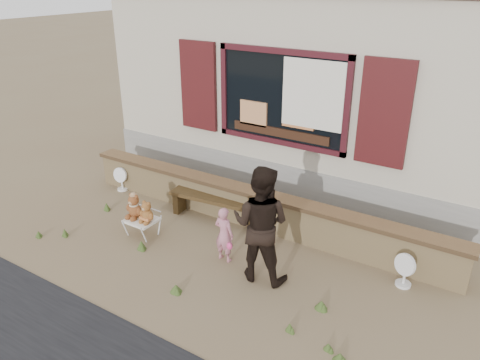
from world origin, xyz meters
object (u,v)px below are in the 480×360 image
Objects in this scene: teddy_bear_left at (134,205)px; teddy_bear_right at (147,211)px; folding_chair at (142,221)px; child at (224,234)px; adult at (261,224)px; bench at (216,203)px.

teddy_bear_left is 0.28m from teddy_bear_right.
folding_chair is at bearing 0.00° from teddy_bear_left.
adult reaches higher than child.
adult is at bearing 1.55° from teddy_bear_right.
bench is 1.98× the size of child.
bench is 4.08× the size of teddy_bear_left.
teddy_bear_right is 0.42× the size of child.
adult is (2.11, 0.04, 0.37)m from teddy_bear_right.
teddy_bear_left reaches higher than folding_chair.
teddy_bear_right is at bearing -124.32° from bench.
child is at bearing 5.42° from teddy_bear_right.
adult is at bearing -40.92° from bench.
teddy_bear_left is 2.42m from adult.
bench is at bearing 61.99° from teddy_bear_right.
teddy_bear_left is (-0.14, 0.00, 0.24)m from folding_chair.
teddy_bear_left is at bearing -7.94° from adult.
folding_chair is 0.55× the size of child.
adult reaches higher than bench.
teddy_bear_right is at bearing 7.27° from child.
teddy_bear_left is at bearing -134.44° from bench.
adult reaches higher than teddy_bear_left.
teddy_bear_right is (0.28, -0.00, -0.03)m from teddy_bear_left.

